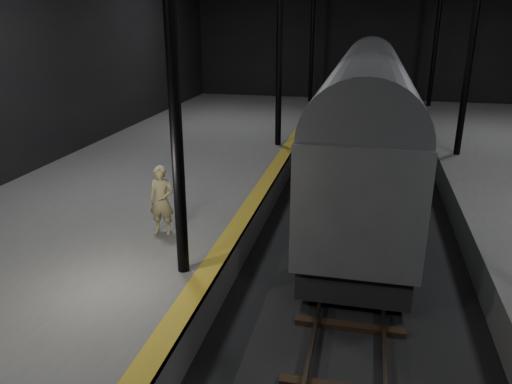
% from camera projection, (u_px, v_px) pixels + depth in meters
% --- Properties ---
extents(ground, '(44.00, 44.00, 0.00)m').
position_uv_depth(ground, '(356.00, 250.00, 14.63)').
color(ground, black).
rests_on(ground, ground).
extents(platform_left, '(9.00, 43.80, 1.00)m').
position_uv_depth(platform_left, '(120.00, 213.00, 16.02)').
color(platform_left, '#51514E').
rests_on(platform_left, ground).
extents(tactile_strip, '(0.50, 43.80, 0.01)m').
position_uv_depth(tactile_strip, '(248.00, 209.00, 14.97)').
color(tactile_strip, '#99901B').
rests_on(tactile_strip, platform_left).
extents(track, '(2.40, 43.00, 0.24)m').
position_uv_depth(track, '(356.00, 248.00, 14.61)').
color(track, '#3F3328').
rests_on(track, ground).
extents(train, '(2.96, 19.73, 5.27)m').
position_uv_depth(train, '(367.00, 112.00, 19.34)').
color(train, gray).
rests_on(train, ground).
extents(woman, '(0.68, 0.45, 1.86)m').
position_uv_depth(woman, '(162.00, 200.00, 13.03)').
color(woman, tan).
rests_on(woman, platform_left).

